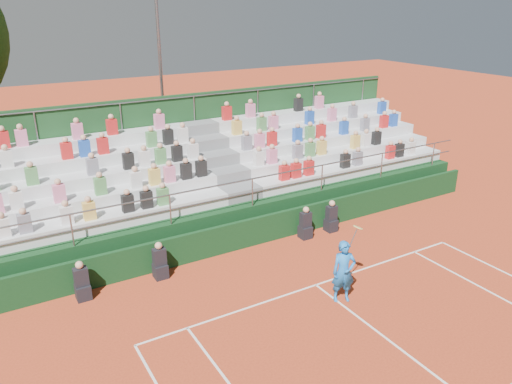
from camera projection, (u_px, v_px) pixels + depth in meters
ground at (316, 285)px, 14.76m from camera, size 90.00×90.00×0.00m
courtside_wall at (260, 230)px, 17.15m from camera, size 20.00×0.15×1.00m
line_officials at (231, 245)px, 16.14m from camera, size 9.22×0.40×1.19m
grandstand at (218, 186)px, 19.54m from camera, size 20.00×5.20×4.40m
tennis_player at (344, 271)px, 13.71m from camera, size 0.92×0.65×2.22m
floodlight_mast at (160, 57)px, 24.01m from camera, size 0.60×0.25×9.28m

